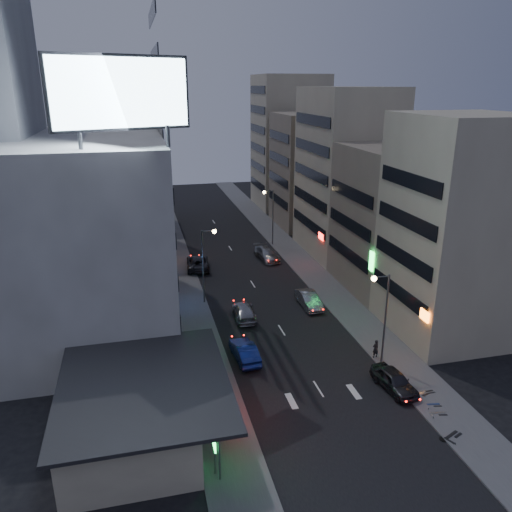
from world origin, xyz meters
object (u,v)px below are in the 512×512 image
object	(u,v)px
parked_car_right_near	(394,381)
scooter_blue	(440,397)
scooter_silver_b	(425,385)
scooter_black_b	(433,384)
person	(376,349)
parked_car_right_far	(267,254)
road_car_blue	(245,351)
scooter_black_a	(456,423)
scooter_silver_a	(446,405)
parked_car_left	(198,263)
road_car_silver	(244,311)
parked_car_right_mid	(309,300)

from	to	relation	value
parked_car_right_near	scooter_blue	size ratio (longest dim) A/B	2.78
parked_car_right_near	scooter_silver_b	world-z (taller)	parked_car_right_near
parked_car_right_near	scooter_blue	world-z (taller)	parked_car_right_near
scooter_blue	scooter_black_b	xyz separation A→B (m)	(0.45, 1.64, -0.01)
person	parked_car_right_far	bearing A→B (deg)	-97.05
parked_car_right_far	scooter_blue	world-z (taller)	parked_car_right_far
scooter_blue	scooter_black_b	size ratio (longest dim) A/B	1.02
road_car_blue	scooter_black_a	world-z (taller)	road_car_blue
parked_car_right_far	scooter_black_a	size ratio (longest dim) A/B	2.81
scooter_silver_a	scooter_silver_b	distance (m)	2.64
parked_car_right_near	scooter_silver_b	xyz separation A→B (m)	(2.10, -0.89, -0.11)
parked_car_left	road_car_blue	xyz separation A→B (m)	(0.99, -23.15, -0.02)
person	scooter_black_a	world-z (taller)	person
person	scooter_blue	world-z (taller)	person
road_car_silver	scooter_black_b	size ratio (longest dim) A/B	3.15
person	scooter_black_a	size ratio (longest dim) A/B	0.83
parked_car_right_mid	person	size ratio (longest dim) A/B	2.92
scooter_blue	scooter_silver_b	world-z (taller)	scooter_silver_b
parked_car_right_far	person	size ratio (longest dim) A/B	3.39
scooter_blue	parked_car_right_far	bearing A→B (deg)	17.02
parked_car_right_near	road_car_silver	xyz separation A→B (m)	(-8.53, 14.88, -0.04)
parked_car_right_far	scooter_blue	xyz separation A→B (m)	(4.07, -34.05, -0.18)
road_car_blue	scooter_blue	world-z (taller)	road_car_blue
road_car_blue	scooter_black_a	size ratio (longest dim) A/B	2.43
road_car_blue	scooter_black_b	world-z (taller)	road_car_blue
road_car_blue	scooter_silver_a	world-z (taller)	road_car_blue
person	scooter_black_b	bearing A→B (deg)	98.59
parked_car_right_near	person	distance (m)	4.64
parked_car_right_near	road_car_blue	xyz separation A→B (m)	(-10.21, 7.03, 0.01)
scooter_black_b	parked_car_right_mid	bearing A→B (deg)	12.71
scooter_silver_b	scooter_silver_a	bearing A→B (deg)	163.92
person	parked_car_right_mid	bearing A→B (deg)	-92.23
road_car_blue	scooter_black_a	distance (m)	17.22
scooter_silver_a	scooter_silver_b	size ratio (longest dim) A/B	0.94
person	parked_car_left	bearing A→B (deg)	-77.32
parked_car_right_near	parked_car_right_mid	distance (m)	15.99
scooter_black_b	scooter_black_a	bearing A→B (deg)	164.76
parked_car_right_far	person	distance (m)	27.05
person	scooter_silver_b	world-z (taller)	person
road_car_silver	scooter_silver_b	size ratio (longest dim) A/B	2.83
parked_car_right_mid	parked_car_left	xyz separation A→B (m)	(-9.90, 14.26, 0.03)
road_car_blue	parked_car_right_far	bearing A→B (deg)	-112.65
parked_car_left	scooter_blue	size ratio (longest dim) A/B	3.56
parked_car_left	person	size ratio (longest dim) A/B	3.58
parked_car_right_near	scooter_black_a	xyz separation A→B (m)	(1.61, -5.48, -0.06)
parked_car_left	scooter_silver_a	xyz separation A→B (m)	(13.34, -33.72, -0.18)
parked_car_right_mid	parked_car_left	size ratio (longest dim) A/B	0.82
parked_car_left	scooter_blue	bearing A→B (deg)	117.49
road_car_blue	scooter_silver_a	bearing A→B (deg)	135.85
scooter_silver_a	scooter_black_b	bearing A→B (deg)	-2.22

